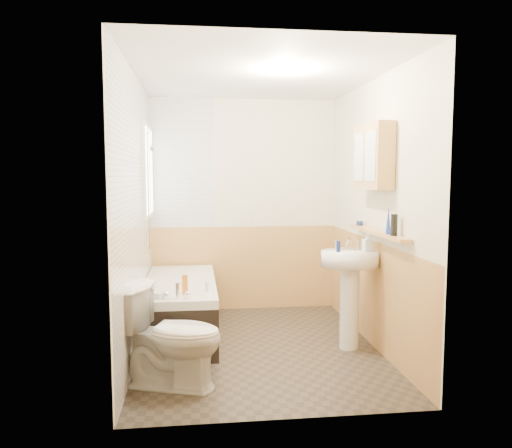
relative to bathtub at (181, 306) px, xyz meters
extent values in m
plane|color=#2C261F|center=(0.73, -0.49, -0.29)|extent=(2.80, 2.80, 0.00)
plane|color=white|center=(0.73, -0.49, 2.21)|extent=(2.80, 2.80, 0.00)
cube|color=beige|center=(0.73, 0.92, 0.96)|extent=(2.20, 0.02, 2.50)
cube|color=beige|center=(0.73, -1.90, 0.96)|extent=(2.20, 0.02, 2.50)
cube|color=beige|center=(-0.38, -0.49, 0.96)|extent=(0.02, 2.80, 2.50)
cube|color=beige|center=(1.84, -0.49, 0.96)|extent=(0.02, 2.80, 2.50)
cube|color=tan|center=(1.82, -0.49, 0.21)|extent=(0.01, 2.80, 1.00)
cube|color=tan|center=(0.73, -1.88, 0.21)|extent=(2.20, 0.01, 1.00)
cube|color=tan|center=(0.73, 0.90, 0.21)|extent=(2.20, 0.01, 1.00)
cube|color=white|center=(-0.36, -0.49, 0.96)|extent=(0.01, 2.80, 2.50)
cube|color=white|center=(0.00, 0.90, 1.46)|extent=(0.75, 0.01, 1.50)
cube|color=white|center=(-0.34, 0.46, 1.36)|extent=(0.03, 0.79, 0.99)
cube|color=white|center=(-0.32, 0.46, 1.36)|extent=(0.01, 0.70, 0.90)
cube|color=white|center=(-0.32, 0.46, 1.36)|extent=(0.01, 0.04, 0.90)
cube|color=black|center=(0.00, 0.00, -0.05)|extent=(0.70, 1.71, 0.47)
cube|color=white|center=(0.00, 0.00, 0.22)|extent=(0.70, 1.71, 0.08)
cube|color=white|center=(0.00, 0.00, 0.21)|extent=(0.56, 1.57, 0.04)
cylinder|color=silver|center=(0.00, -0.75, 0.33)|extent=(0.04, 0.04, 0.14)
sphere|color=silver|center=(-0.09, -0.75, 0.30)|extent=(0.06, 0.06, 0.06)
sphere|color=silver|center=(0.09, -0.75, 0.30)|extent=(0.06, 0.06, 0.06)
cylinder|color=silver|center=(-0.32, 0.19, 1.18)|extent=(0.02, 0.02, 1.24)
cylinder|color=silver|center=(-0.32, 0.19, 0.62)|extent=(0.05, 0.05, 0.02)
cylinder|color=silver|center=(-0.32, 0.19, 1.75)|extent=(0.05, 0.05, 0.02)
cylinder|color=silver|center=(-0.27, 0.19, 1.60)|extent=(0.07, 0.08, 0.09)
imported|color=white|center=(-0.03, -1.26, 0.10)|extent=(0.90, 0.68, 0.78)
cylinder|color=white|center=(1.57, -0.61, 0.08)|extent=(0.18, 0.18, 0.74)
ellipsoid|color=white|center=(1.57, -0.61, 0.56)|extent=(0.54, 0.43, 0.14)
cylinder|color=silver|center=(1.47, -0.51, 0.67)|extent=(0.03, 0.03, 0.08)
cylinder|color=silver|center=(1.67, -0.51, 0.67)|extent=(0.03, 0.03, 0.08)
cylinder|color=silver|center=(1.57, -0.53, 0.71)|extent=(0.02, 0.11, 0.09)
cube|color=tan|center=(1.77, -0.74, 0.81)|extent=(0.10, 1.26, 0.03)
cube|color=tan|center=(1.75, -0.67, 1.49)|extent=(0.16, 0.64, 0.58)
cube|color=silver|center=(1.67, -0.83, 1.49)|extent=(0.01, 0.25, 0.43)
cube|color=silver|center=(1.67, -0.52, 1.49)|extent=(0.01, 0.25, 0.43)
cylinder|color=black|center=(1.77, -1.12, 0.92)|extent=(0.06, 0.06, 0.18)
cone|color=#19339E|center=(1.77, -1.00, 0.94)|extent=(0.06, 0.06, 0.23)
cylinder|color=navy|center=(1.77, -0.26, 0.85)|extent=(0.07, 0.07, 0.04)
imported|color=silver|center=(1.71, -0.67, 0.67)|extent=(0.10, 0.17, 0.08)
cylinder|color=navy|center=(1.44, -0.68, 0.68)|extent=(0.04, 0.04, 0.10)
cube|color=orange|center=(0.06, -0.60, 0.35)|extent=(0.05, 0.04, 0.18)
cylinder|color=silver|center=(-0.16, -0.74, 0.29)|extent=(0.11, 0.11, 0.06)
cylinder|color=silver|center=(0.26, -0.53, 0.31)|extent=(0.04, 0.04, 0.10)
camera|label=1|loc=(0.17, -5.00, 1.32)|focal=35.00mm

